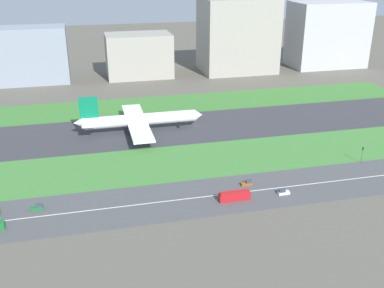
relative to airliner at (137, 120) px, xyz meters
name	(u,v)px	position (x,y,z in m)	size (l,w,h in m)	color
ground_plane	(198,126)	(31.15, 0.00, -6.23)	(800.00, 800.00, 0.00)	#5B564C
runway	(198,126)	(31.15, 0.00, -6.18)	(280.00, 46.00, 0.10)	#38383D
grass_median_north	(181,103)	(31.15, 41.00, -6.18)	(280.00, 36.00, 0.10)	#3D7A33
grass_median_south	(220,158)	(31.15, -41.00, -6.18)	(280.00, 36.00, 0.10)	#427F38
highway	(245,192)	(31.15, -73.00, -6.18)	(280.00, 28.00, 0.10)	#4C4C4F
highway_centerline	(245,192)	(31.15, -73.00, -6.13)	(266.00, 0.50, 0.01)	silver
airliner	(137,120)	(0.00, 0.00, 0.00)	(65.00, 56.00, 19.70)	white
car_0	(247,183)	(33.73, -68.00, -5.31)	(4.40, 1.80, 2.00)	brown
bus_1	(235,196)	(25.22, -78.00, -4.41)	(11.60, 2.50, 3.50)	#B2191E
car_1	(37,207)	(-43.90, -68.00, -5.31)	(4.40, 1.80, 2.00)	#19662D
car_2	(283,192)	(44.29, -78.00, -5.31)	(4.40, 1.80, 2.00)	silver
traffic_light	(362,154)	(88.47, -60.01, -1.94)	(0.36, 0.50, 7.20)	#4C4C51
terminal_building	(31,55)	(-58.85, 114.00, 12.92)	(49.75, 25.22, 38.30)	gray
hangar_building	(139,55)	(15.85, 114.00, 9.25)	(46.81, 29.25, 30.97)	#9E998E
office_tower	(238,35)	(91.19, 114.00, 20.88)	(54.68, 39.67, 54.23)	#9E998E
cargo_warehouse	(327,34)	(166.27, 114.00, 18.76)	(57.89, 34.33, 49.98)	#B2B2B7
fuel_tank_west	(152,52)	(32.37, 159.00, 2.54)	(23.05, 23.05, 17.54)	silver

